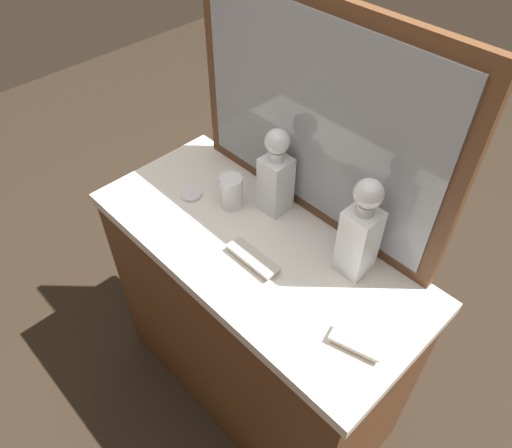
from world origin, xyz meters
TOP-DOWN VIEW (x-y plane):
  - ground_plane at (0.00, 0.00)m, footprint 6.00×6.00m
  - dresser at (0.00, 0.00)m, footprint 1.06×0.48m
  - dresser_mirror at (0.00, 0.22)m, footprint 0.88×0.03m
  - crystal_decanter_front at (0.25, 0.13)m, footprint 0.08×0.08m
  - crystal_decanter_left at (-0.07, 0.15)m, footprint 0.08×0.08m
  - crystal_tumbler_center at (-0.17, 0.06)m, footprint 0.07×0.07m
  - silver_brush_left at (0.04, -0.06)m, footprint 0.17×0.05m
  - silver_brush_right at (0.41, -0.06)m, footprint 0.14×0.09m
  - porcelain_dish at (-0.29, -0.01)m, footprint 0.07×0.07m

SIDE VIEW (x-z plane):
  - ground_plane at x=0.00m, z-range 0.00..0.00m
  - dresser at x=0.00m, z-range 0.00..0.85m
  - porcelain_dish at x=-0.29m, z-range 0.85..0.86m
  - silver_brush_left at x=0.04m, z-range 0.85..0.87m
  - silver_brush_right at x=0.41m, z-range 0.85..0.87m
  - crystal_tumbler_center at x=-0.17m, z-range 0.84..0.95m
  - crystal_decanter_left at x=-0.07m, z-range 0.82..1.11m
  - crystal_decanter_front at x=0.25m, z-range 0.82..1.13m
  - dresser_mirror at x=0.00m, z-range 0.85..1.50m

